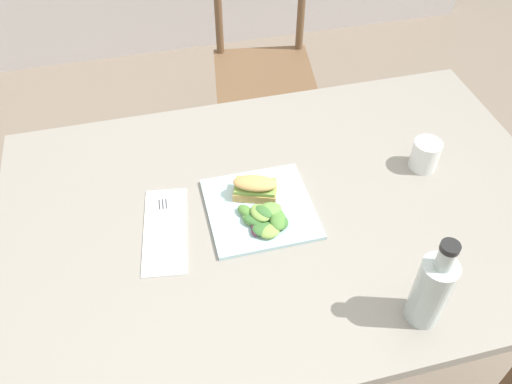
# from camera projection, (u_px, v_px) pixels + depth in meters

# --- Properties ---
(dining_table) EXTENTS (1.33, 0.88, 0.74)m
(dining_table) POSITION_uv_depth(u_px,v_px,m) (284.00, 240.00, 1.32)
(dining_table) COLOR gray
(dining_table) RESTS_ON ground
(chair_wooden_far) EXTENTS (0.45, 0.45, 0.87)m
(chair_wooden_far) POSITION_uv_depth(u_px,v_px,m) (263.00, 68.00, 2.16)
(chair_wooden_far) COLOR brown
(chair_wooden_far) RESTS_ON ground
(plate_lunch) EXTENTS (0.24, 0.24, 0.01)m
(plate_lunch) POSITION_uv_depth(u_px,v_px,m) (260.00, 208.00, 1.22)
(plate_lunch) COLOR silver
(plate_lunch) RESTS_ON dining_table
(sandwich_half_front) EXTENTS (0.11, 0.09, 0.06)m
(sandwich_half_front) POSITION_uv_depth(u_px,v_px,m) (255.00, 187.00, 1.23)
(sandwich_half_front) COLOR tan
(sandwich_half_front) RESTS_ON plate_lunch
(salad_mixed_greens) EXTENTS (0.11, 0.12, 0.03)m
(salad_mixed_greens) POSITION_uv_depth(u_px,v_px,m) (265.00, 218.00, 1.18)
(salad_mixed_greens) COLOR #3D7033
(salad_mixed_greens) RESTS_ON plate_lunch
(napkin_folded) EXTENTS (0.13, 0.26, 0.00)m
(napkin_folded) POSITION_uv_depth(u_px,v_px,m) (165.00, 230.00, 1.18)
(napkin_folded) COLOR white
(napkin_folded) RESTS_ON dining_table
(fork_on_napkin) EXTENTS (0.03, 0.19, 0.00)m
(fork_on_napkin) POSITION_uv_depth(u_px,v_px,m) (165.00, 223.00, 1.19)
(fork_on_napkin) COLOR silver
(fork_on_napkin) RESTS_ON napkin_folded
(bottle_cold_brew) EXTENTS (0.07, 0.07, 0.22)m
(bottle_cold_brew) POSITION_uv_depth(u_px,v_px,m) (430.00, 293.00, 0.98)
(bottle_cold_brew) COLOR #472819
(bottle_cold_brew) RESTS_ON dining_table
(cup_extra_side) EXTENTS (0.07, 0.07, 0.08)m
(cup_extra_side) POSITION_uv_depth(u_px,v_px,m) (425.00, 155.00, 1.30)
(cup_extra_side) COLOR white
(cup_extra_side) RESTS_ON dining_table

